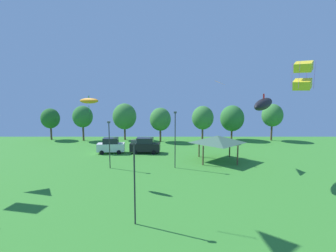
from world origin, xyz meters
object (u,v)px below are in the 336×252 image
Objects in this scene: light_post_1 at (136,177)px; kite_flying_8 at (228,92)px; parked_car_second_from_left at (146,145)px; treeline_tree_3 at (162,119)px; park_pavilion at (219,139)px; treeline_tree_2 at (126,116)px; treeline_tree_5 at (233,118)px; treeline_tree_4 at (204,118)px; kite_flying_4 at (304,75)px; light_post_0 at (111,142)px; treeline_tree_0 at (52,118)px; parked_car_leftmost at (112,146)px; light_post_2 at (176,137)px; kite_flying_5 at (90,101)px; kite_flying_6 at (265,104)px; treeline_tree_6 at (274,115)px; kite_flying_9 at (318,3)px; kite_flying_7 at (3,123)px; treeline_tree_1 at (84,117)px.

kite_flying_8 is at bearing 58.33° from light_post_1.
parked_car_second_from_left is 10.49m from treeline_tree_3.
park_pavilion is at bearing 62.50° from light_post_1.
treeline_tree_2 reaches higher than treeline_tree_5.
treeline_tree_4 is (8.20, -0.21, 0.31)m from treeline_tree_3.
treeline_tree_5 reaches higher than park_pavilion.
kite_flying_8 is at bearing 116.41° from kite_flying_4.
kite_flying_4 is 0.38× the size of treeline_tree_2.
light_post_0 is at bearing -135.19° from treeline_tree_5.
kite_flying_4 reaches higher than treeline_tree_4.
parked_car_second_from_left is 0.75× the size of treeline_tree_0.
treeline_tree_3 is (7.57, 9.86, 3.18)m from parked_car_leftmost.
light_post_2 is 18.73m from treeline_tree_4.
kite_flying_6 is (18.63, 1.49, -0.39)m from kite_flying_5.
treeline_tree_6 reaches higher than parked_car_second_from_left.
kite_flying_6 is at bearing 118.42° from kite_flying_4.
kite_flying_6 is at bearing -51.09° from treeline_tree_2.
parked_car_second_from_left is (5.41, 0.09, 0.00)m from parked_car_leftmost.
kite_flying_8 is 36.68m from treeline_tree_0.
park_pavilion is at bearing 30.07° from light_post_2.
kite_flying_9 is at bearing -43.09° from kite_flying_5.
parked_car_second_from_left is 0.68× the size of treeline_tree_5.
kite_flying_9 is at bearing -31.06° from kite_flying_7.
treeline_tree_2 is at bearing 84.05° from parked_car_leftmost.
treeline_tree_1 is 29.86m from treeline_tree_5.
kite_flying_6 reaches higher than light_post_2.
treeline_tree_2 is (-16.45, 17.91, -4.89)m from kite_flying_8.
kite_flying_6 is 22.33m from treeline_tree_4.
treeline_tree_5 is (36.74, 0.05, 0.02)m from treeline_tree_0.
kite_flying_9 is at bearing -58.22° from treeline_tree_1.
light_post_1 is 0.98× the size of treeline_tree_0.
treeline_tree_0 is 0.91× the size of treeline_tree_4.
treeline_tree_0 is (-36.34, 27.85, -6.79)m from kite_flying_4.
light_post_1 is (15.66, -9.92, -2.79)m from kite_flying_7.
kite_flying_7 is at bearing 174.81° from kite_flying_5.
park_pavilion is 16.83m from treeline_tree_3.
light_post_2 is at bearing -64.09° from treeline_tree_2.
treeline_tree_6 is (8.19, 27.10, -6.10)m from kite_flying_4.
treeline_tree_3 is (7.26, -1.85, -0.39)m from treeline_tree_2.
treeline_tree_5 is at bearing 23.96° from parked_car_leftmost.
parked_car_second_from_left is 23.53m from treeline_tree_0.
kite_flying_4 is 24.89m from parked_car_second_from_left.
treeline_tree_3 is at bearing 118.55° from kite_flying_6.
kite_flying_6 is at bearing -11.93° from light_post_0.
treeline_tree_3 is (-2.38, 18.00, 0.36)m from light_post_2.
light_post_2 is (-9.55, 3.92, -4.30)m from kite_flying_6.
treeline_tree_3 is (-9.19, 16.06, -5.27)m from kite_flying_8.
kite_flying_4 is at bearing -61.58° from kite_flying_6.
treeline_tree_1 is at bearing 113.45° from light_post_1.
park_pavilion is at bearing -28.28° from treeline_tree_0.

